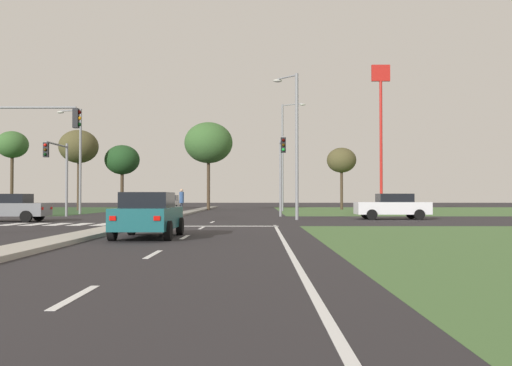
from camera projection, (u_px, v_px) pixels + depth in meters
name	position (u px, v px, depth m)	size (l,w,h in m)	color
ground_plane	(157.00, 220.00, 34.67)	(200.00, 200.00, 0.00)	#282628
grass_verge_far_right	(451.00, 210.00, 59.03)	(35.00, 35.00, 0.01)	#476B38
median_island_near	(34.00, 246.00, 15.68)	(1.20, 22.00, 0.14)	#ADA89E
median_island_far	(200.00, 210.00, 59.66)	(1.20, 36.00, 0.14)	gray
lane_dash_near	(75.00, 297.00, 8.14)	(0.14, 2.00, 0.01)	silver
lane_dash_second	(153.00, 254.00, 14.14)	(0.14, 2.00, 0.01)	silver
lane_dash_third	(185.00, 237.00, 20.14)	(0.14, 2.00, 0.01)	silver
lane_dash_fourth	(202.00, 228.00, 26.14)	(0.14, 2.00, 0.01)	silver
lane_dash_fifth	(212.00, 222.00, 32.14)	(0.14, 2.00, 0.01)	silver
edge_line_right	(286.00, 246.00, 16.64)	(0.14, 24.00, 0.01)	silver
stop_bar_near	(211.00, 226.00, 27.65)	(6.40, 0.50, 0.01)	silver
crosswalk_bar_near	(13.00, 224.00, 29.50)	(0.70, 2.80, 0.01)	silver
crosswalk_bar_second	(36.00, 224.00, 29.50)	(0.70, 2.80, 0.01)	silver
crosswalk_bar_third	(58.00, 224.00, 29.49)	(0.70, 2.80, 0.01)	silver
crosswalk_bar_fourth	(81.00, 224.00, 29.49)	(0.70, 2.80, 0.01)	silver
crosswalk_bar_fifth	(104.00, 224.00, 29.48)	(0.70, 2.80, 0.01)	silver
crosswalk_bar_sixth	(126.00, 224.00, 29.47)	(0.70, 2.80, 0.01)	silver
crosswalk_bar_seventh	(149.00, 224.00, 29.47)	(0.70, 2.80, 0.01)	silver
car_white_near	(393.00, 206.00, 36.05)	(4.52, 2.10, 1.59)	silver
car_teal_second	(148.00, 215.00, 19.89)	(1.99, 4.43, 1.55)	#19565B
car_grey_third	(8.00, 207.00, 32.73)	(4.48, 2.04, 1.56)	slate
car_silver_fourth	(168.00, 203.00, 54.40)	(2.10, 4.48, 1.55)	#B7B7BC
traffic_signal_far_left	(59.00, 165.00, 39.75)	(0.32, 4.40, 5.18)	gray
traffic_signal_near_left	(14.00, 140.00, 28.20)	(5.15, 0.32, 5.98)	gray
traffic_signal_far_right	(282.00, 162.00, 39.47)	(0.32, 5.00, 5.43)	gray
street_lamp_second	(295.00, 138.00, 35.41)	(1.50, 1.48, 8.90)	gray
street_lamp_third	(78.00, 155.00, 47.07)	(2.16, 0.63, 8.50)	gray
street_lamp_fourth	(284.00, 152.00, 56.78)	(2.26, 1.46, 10.43)	gray
pedestrian_at_median	(182.00, 198.00, 43.39)	(0.34, 0.34, 1.85)	#232833
fastfood_pole_sign	(381.00, 107.00, 56.83)	(1.80, 0.40, 14.28)	red
treeline_near	(12.00, 145.00, 63.74)	(3.45, 3.45, 8.58)	#423323
treeline_second	(79.00, 147.00, 59.70)	(4.00, 4.00, 8.25)	#423323
treeline_third	(122.00, 160.00, 61.80)	(3.67, 3.67, 6.88)	#423323
treeline_fourth	(209.00, 143.00, 61.57)	(5.09, 5.09, 9.27)	#423323
treeline_fifth	(341.00, 161.00, 63.54)	(3.20, 3.20, 6.75)	#423323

